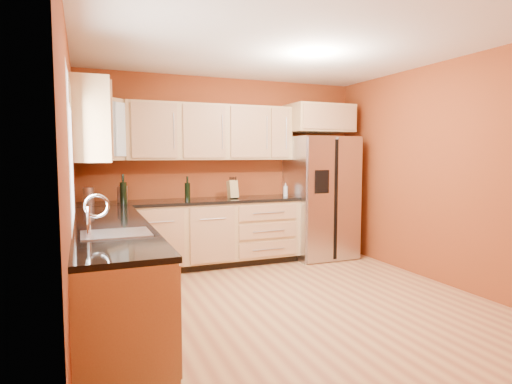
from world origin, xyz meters
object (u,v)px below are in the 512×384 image
knife_block (233,189)px  refrigerator (320,197)px  canister_left (89,196)px  wine_bottle_a (123,189)px  soap_dispenser (285,190)px

knife_block → refrigerator: bearing=-8.7°
canister_left → wine_bottle_a: (0.40, -0.10, 0.08)m
wine_bottle_a → knife_block: (1.45, 0.08, -0.06)m
canister_left → soap_dispenser: (2.65, -0.03, -0.01)m
refrigerator → canister_left: refrigerator is taller
canister_left → knife_block: 1.85m
refrigerator → knife_block: (-1.35, 0.07, 0.15)m
refrigerator → canister_left: 3.20m
canister_left → soap_dispenser: size_ratio=1.07×
refrigerator → wine_bottle_a: (-2.80, -0.01, 0.21)m
canister_left → wine_bottle_a: size_ratio=0.55×
refrigerator → wine_bottle_a: size_ratio=4.92×
wine_bottle_a → soap_dispenser: 2.25m
wine_bottle_a → soap_dispenser: (2.25, 0.07, -0.09)m
wine_bottle_a → knife_block: 1.45m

